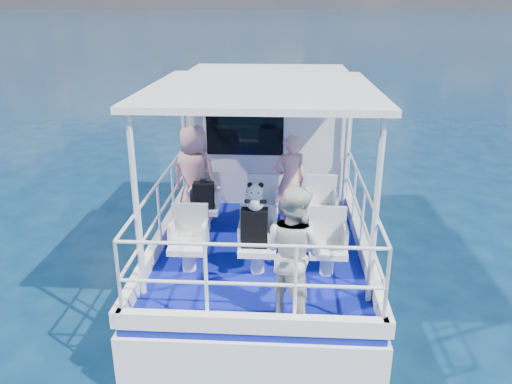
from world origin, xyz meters
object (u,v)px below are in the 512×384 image
(passenger_stbd_aft, at_px, (293,252))
(panda, at_px, (255,197))
(backpack_center, at_px, (254,228))
(passenger_port_fwd, at_px, (194,175))

(passenger_stbd_aft, bearing_deg, panda, -24.30)
(backpack_center, bearing_deg, passenger_stbd_aft, -62.04)
(backpack_center, bearing_deg, panda, -51.27)
(passenger_port_fwd, height_order, panda, passenger_port_fwd)
(passenger_stbd_aft, height_order, backpack_center, passenger_stbd_aft)
(passenger_stbd_aft, distance_m, backpack_center, 1.03)
(panda, bearing_deg, passenger_port_fwd, 123.65)
(passenger_port_fwd, xyz_separation_m, backpack_center, (1.04, -1.56, -0.16))
(backpack_center, bearing_deg, passenger_port_fwd, 123.60)
(passenger_port_fwd, bearing_deg, passenger_stbd_aft, 140.94)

